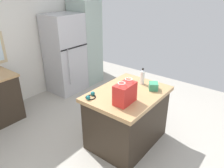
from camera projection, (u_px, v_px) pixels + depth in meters
ground at (115, 145)px, 3.46m from camera, size 6.18×6.18×0.00m
back_wall at (14, 38)px, 4.32m from camera, size 4.86×0.13×2.77m
kitchen_island at (127, 117)px, 3.39m from camera, size 1.23×0.93×0.89m
refrigerator at (65, 54)px, 4.95m from camera, size 0.78×0.71×1.79m
tall_cabinet at (86, 43)px, 5.38m from camera, size 0.56×0.64×2.05m
shopping_bag at (125, 93)px, 2.86m from camera, size 0.33×0.20×0.33m
small_box at (153, 86)px, 3.27m from camera, size 0.20×0.19×0.11m
bottle at (142, 77)px, 3.43m from camera, size 0.07×0.07×0.27m
ear_defenders at (91, 96)px, 3.04m from camera, size 0.20×0.18×0.06m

